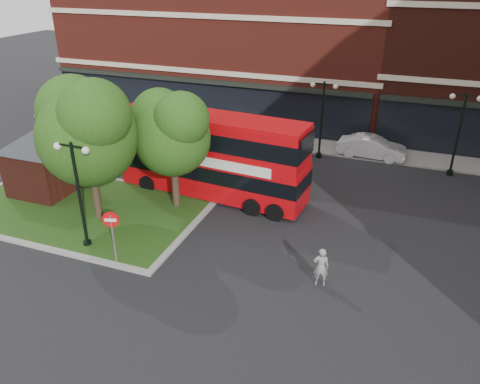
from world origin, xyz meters
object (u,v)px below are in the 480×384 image
at_px(bus, 212,150).
at_px(car_silver, 215,127).
at_px(woman, 321,267).
at_px(car_white, 372,147).

xyz_separation_m(bus, car_silver, (-3.73, 8.94, -1.87)).
relative_size(bus, car_silver, 2.47).
distance_m(woman, car_silver, 18.44).
bearing_deg(car_silver, bus, -156.46).
relative_size(car_silver, car_white, 0.98).
height_order(car_silver, car_white, car_silver).
relative_size(bus, car_white, 2.43).
distance_m(woman, car_white, 14.56).
height_order(bus, woman, bus).
distance_m(car_silver, car_white, 11.28).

